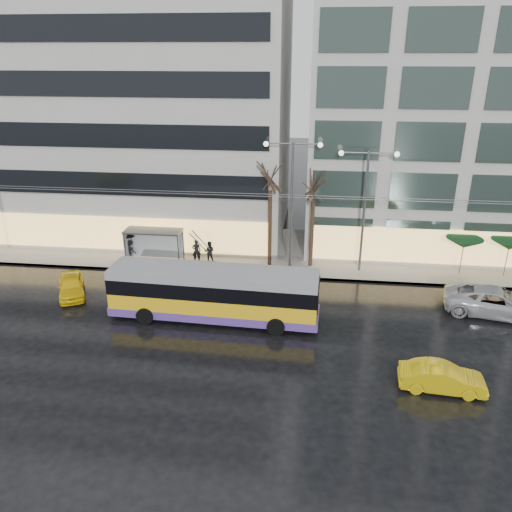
% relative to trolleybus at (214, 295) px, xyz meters
% --- Properties ---
extents(ground, '(140.00, 140.00, 0.00)m').
position_rel_trolleybus_xyz_m(ground, '(2.03, -2.94, -1.53)').
color(ground, black).
rests_on(ground, ground).
extents(sidewalk, '(80.00, 10.00, 0.15)m').
position_rel_trolleybus_xyz_m(sidewalk, '(4.03, 11.06, -1.46)').
color(sidewalk, gray).
rests_on(sidewalk, ground).
extents(kerb, '(80.00, 0.10, 0.15)m').
position_rel_trolleybus_xyz_m(kerb, '(4.03, 6.11, -1.46)').
color(kerb, slate).
rests_on(kerb, ground).
extents(building_left, '(34.00, 14.00, 22.00)m').
position_rel_trolleybus_xyz_m(building_left, '(-13.97, 16.06, 9.62)').
color(building_left, '#A8A6A0').
rests_on(building_left, sidewalk).
extents(trolleybus, '(12.30, 4.99, 5.66)m').
position_rel_trolleybus_xyz_m(trolleybus, '(0.00, 0.00, 0.00)').
color(trolleybus, yellow).
rests_on(trolleybus, ground).
extents(catenary, '(42.24, 5.12, 7.00)m').
position_rel_trolleybus_xyz_m(catenary, '(3.03, 5.00, 2.72)').
color(catenary, '#595B60').
rests_on(catenary, ground).
extents(bus_shelter, '(4.20, 1.60, 2.51)m').
position_rel_trolleybus_xyz_m(bus_shelter, '(-6.35, 7.75, 0.43)').
color(bus_shelter, '#595B60').
rests_on(bus_shelter, sidewalk).
extents(street_lamp_near, '(3.96, 0.36, 9.03)m').
position_rel_trolleybus_xyz_m(street_lamp_near, '(4.03, 7.86, 4.46)').
color(street_lamp_near, '#595B60').
rests_on(street_lamp_near, sidewalk).
extents(street_lamp_far, '(3.96, 0.36, 8.53)m').
position_rel_trolleybus_xyz_m(street_lamp_far, '(9.03, 7.86, 4.18)').
color(street_lamp_far, '#595B60').
rests_on(street_lamp_far, sidewalk).
extents(tree_a, '(3.20, 3.20, 8.40)m').
position_rel_trolleybus_xyz_m(tree_a, '(2.53, 8.06, 5.55)').
color(tree_a, black).
rests_on(tree_a, sidewalk).
extents(tree_b, '(3.20, 3.20, 7.70)m').
position_rel_trolleybus_xyz_m(tree_b, '(5.53, 8.26, 4.87)').
color(tree_b, black).
rests_on(tree_b, sidewalk).
extents(parasol_a, '(2.50, 2.50, 2.65)m').
position_rel_trolleybus_xyz_m(parasol_a, '(16.03, 8.06, 0.92)').
color(parasol_a, '#595B60').
rests_on(parasol_a, sidewalk).
extents(parasol_b, '(2.50, 2.50, 2.65)m').
position_rel_trolleybus_xyz_m(parasol_b, '(19.03, 8.06, 0.92)').
color(parasol_b, '#595B60').
rests_on(parasol_b, sidewalk).
extents(taxi_a, '(3.17, 4.22, 1.34)m').
position_rel_trolleybus_xyz_m(taxi_a, '(-9.82, 1.93, -0.86)').
color(taxi_a, yellow).
rests_on(taxi_a, ground).
extents(taxi_b, '(4.02, 1.66, 1.30)m').
position_rel_trolleybus_xyz_m(taxi_b, '(11.87, -5.40, -0.88)').
color(taxi_b, '#DCBA0B').
rests_on(taxi_b, ground).
extents(sedan_silver, '(6.36, 3.84, 1.65)m').
position_rel_trolleybus_xyz_m(sedan_silver, '(16.70, 2.52, -0.71)').
color(sedan_silver, '#B5B4B9').
rests_on(sedan_silver, ground).
extents(pedestrian_a, '(1.19, 1.20, 2.19)m').
position_rel_trolleybus_xyz_m(pedestrian_a, '(-2.89, 7.86, 0.05)').
color(pedestrian_a, black).
rests_on(pedestrian_a, sidewalk).
extents(pedestrian_b, '(0.81, 0.64, 1.61)m').
position_rel_trolleybus_xyz_m(pedestrian_b, '(-1.96, 8.08, -0.58)').
color(pedestrian_b, black).
rests_on(pedestrian_b, sidewalk).
extents(pedestrian_c, '(1.13, 0.97, 2.11)m').
position_rel_trolleybus_xyz_m(pedestrian_c, '(-7.95, 7.67, -0.27)').
color(pedestrian_c, black).
rests_on(pedestrian_c, sidewalk).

